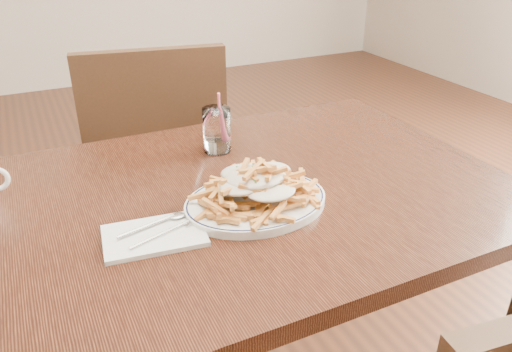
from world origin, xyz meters
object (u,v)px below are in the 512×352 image
table (235,221)px  fries_plate (256,202)px  loaded_fries (256,182)px  water_glass (217,133)px  chair_far (158,163)px

table → fries_plate: size_ratio=3.34×
loaded_fries → water_glass: water_glass is taller
chair_far → fries_plate: 0.76m
chair_far → water_glass: bearing=-82.7°
fries_plate → water_glass: 0.29m
table → loaded_fries: size_ratio=4.99×
fries_plate → loaded_fries: (-0.00, 0.00, 0.05)m
chair_far → water_glass: chair_far is taller
chair_far → loaded_fries: (0.02, -0.72, 0.27)m
chair_far → water_glass: 0.51m
table → chair_far: bearing=91.0°
fries_plate → water_glass: bearing=83.8°
fries_plate → water_glass: size_ratio=2.36×
fries_plate → chair_far: bearing=91.9°
table → water_glass: water_glass is taller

